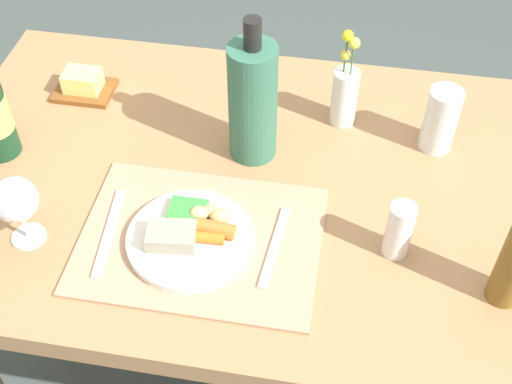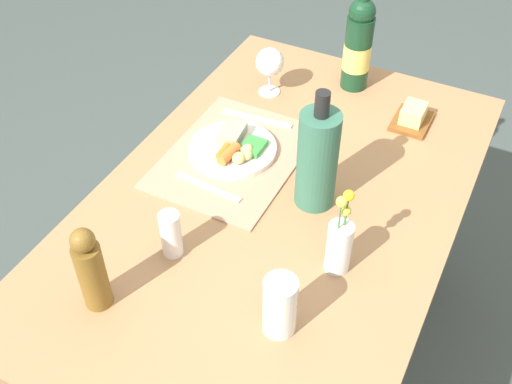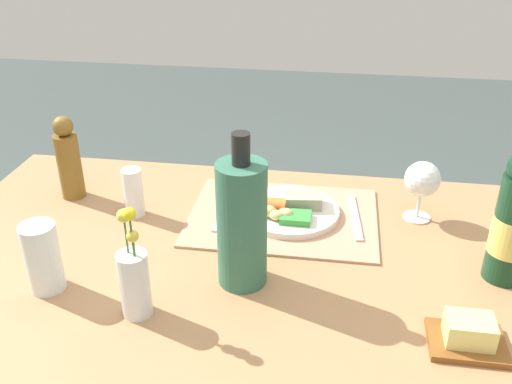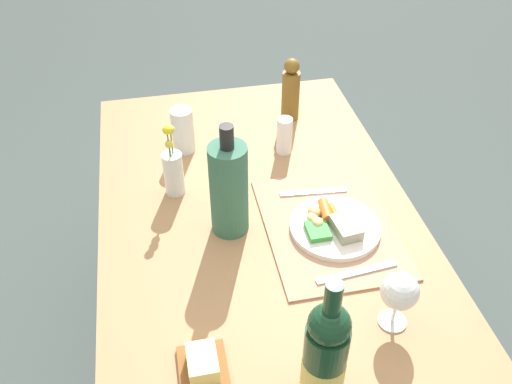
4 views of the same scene
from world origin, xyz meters
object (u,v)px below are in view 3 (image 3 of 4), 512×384
Objects in this scene: dinner_plate at (290,210)px; cooler_bottle at (242,223)px; water_tumbler at (44,261)px; pepper_mill at (69,159)px; knife at (226,211)px; butter_dish at (468,335)px; fork at (355,217)px; wine_glass at (422,180)px; salt_shaker at (133,192)px; flower_vase at (134,279)px; dining_table at (234,297)px.

cooler_bottle reaches higher than dinner_plate.
water_tumbler is (0.44, 0.34, 0.04)m from dinner_plate.
knife is at bearing 175.37° from pepper_mill.
butter_dish is (-0.50, 0.37, 0.01)m from knife.
wine_glass is (-0.15, -0.03, 0.09)m from fork.
salt_shaker reaches higher than butter_dish.
dinner_plate is 0.29m from cooler_bottle.
dinner_plate is at bearing -104.73° from cooler_bottle.
flower_vase is at bearing 81.39° from knife.
butter_dish is at bearing 163.23° from cooler_bottle.
knife is 0.47m from wine_glass.
dining_table is 0.25m from dinner_plate.
flower_vase is (0.24, 0.39, 0.06)m from dinner_plate.
water_tumbler is at bearing -12.99° from flower_vase.
wine_glass is (-0.67, -0.08, 0.04)m from salt_shaker.
salt_shaker is 0.31m from water_tumbler.
dinner_plate is 1.61× the size of wine_glass.
water_tumbler is at bearing 37.74° from dinner_plate.
fork is at bearing -174.32° from salt_shaker.
butter_dish is (-0.71, 0.34, -0.04)m from salt_shaker.
flower_vase is (0.54, 0.43, -0.02)m from wine_glass.
salt_shaker is 0.82× the size of wine_glass.
flower_vase reaches higher than salt_shaker.
wine_glass reaches higher than dinner_plate.
water_tumbler is 0.45× the size of cooler_bottle.
wine_glass is 0.46× the size of cooler_bottle.
salt_shaker is at bearing 160.66° from pepper_mill.
knife is 0.41m from pepper_mill.
cooler_bottle is (-0.37, -0.08, 0.07)m from water_tumbler.
dining_table is 0.34m from salt_shaker.
salt_shaker reaches higher than fork.
cooler_bottle reaches higher than butter_dish.
cooler_bottle is (-0.04, 0.08, 0.25)m from dining_table.
water_tumbler is 0.79m from butter_dish.
cooler_bottle is at bearing -143.72° from flower_vase.
salt_shaker reaches higher than dinner_plate.
water_tumbler is 0.63× the size of flower_vase.
water_tumbler is (0.34, 0.17, 0.18)m from dining_table.
flower_vase is (0.14, 0.21, 0.19)m from dining_table.
water_tumbler reaches higher than fork.
knife is at bearing -71.31° from cooler_bottle.
pepper_mill is 0.68× the size of cooler_bottle.
fork is at bearing -129.61° from cooler_bottle.
wine_glass is at bearing -84.22° from butter_dish.
cooler_bottle is at bearing 144.04° from salt_shaker.
knife is 1.46× the size of butter_dish.
salt_shaker is 0.83× the size of water_tumbler.
fork is at bearing 12.25° from wine_glass.
cooler_bottle is 0.22m from flower_vase.
butter_dish is (-0.45, 0.21, 0.14)m from dining_table.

